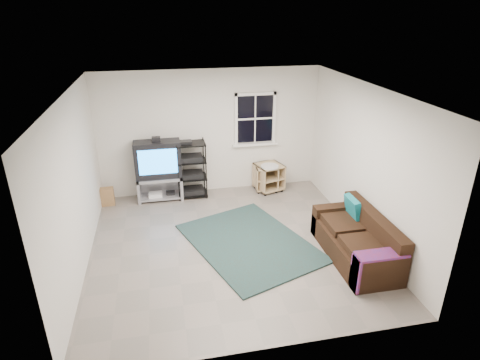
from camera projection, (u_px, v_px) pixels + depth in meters
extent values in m
plane|color=slate|center=(231.00, 245.00, 6.80)|extent=(4.60, 4.60, 0.00)
plane|color=white|center=(229.00, 91.00, 5.76)|extent=(4.60, 4.60, 0.00)
plane|color=silver|center=(210.00, 132.00, 8.35)|extent=(4.60, 0.00, 4.60)
plane|color=silver|center=(268.00, 257.00, 4.21)|extent=(4.60, 0.00, 4.60)
plane|color=silver|center=(75.00, 186.00, 5.86)|extent=(0.00, 4.60, 4.60)
plane|color=silver|center=(365.00, 164.00, 6.70)|extent=(0.00, 4.60, 4.60)
cube|color=black|center=(255.00, 119.00, 8.41)|extent=(0.80, 0.01, 1.02)
cube|color=white|center=(256.00, 94.00, 8.18)|extent=(0.88, 0.06, 0.06)
cube|color=white|center=(255.00, 144.00, 8.59)|extent=(0.98, 0.14, 0.05)
cube|color=white|center=(236.00, 120.00, 8.31)|extent=(0.06, 0.06, 1.10)
cube|color=white|center=(274.00, 118.00, 8.46)|extent=(0.06, 0.06, 1.10)
cube|color=white|center=(255.00, 119.00, 8.39)|extent=(0.78, 0.04, 0.04)
cube|color=#97979F|center=(159.00, 178.00, 8.24)|extent=(0.92, 0.46, 0.06)
cube|color=#97979F|center=(139.00, 189.00, 8.25)|extent=(0.06, 0.46, 0.51)
cube|color=#97979F|center=(181.00, 186.00, 8.41)|extent=(0.06, 0.46, 0.51)
cube|color=#97979F|center=(161.00, 196.00, 8.40)|extent=(0.81, 0.42, 0.04)
cube|color=#97979F|center=(160.00, 184.00, 8.52)|extent=(0.92, 0.04, 0.51)
cube|color=silver|center=(155.00, 195.00, 8.33)|extent=(0.28, 0.22, 0.07)
cube|color=black|center=(171.00, 193.00, 8.42)|extent=(0.18, 0.17, 0.06)
cube|color=black|center=(158.00, 159.00, 8.08)|extent=(0.92, 0.39, 0.75)
cube|color=#1E8CFF|center=(158.00, 162.00, 7.89)|extent=(0.75, 0.01, 0.51)
cube|color=black|center=(156.00, 139.00, 7.91)|extent=(0.17, 0.12, 0.09)
cylinder|color=black|center=(178.00, 174.00, 8.09)|extent=(0.02, 0.02, 1.22)
cylinder|color=black|center=(206.00, 172.00, 8.19)|extent=(0.02, 0.02, 1.22)
cylinder|color=black|center=(177.00, 166.00, 8.45)|extent=(0.02, 0.02, 1.22)
cylinder|color=black|center=(204.00, 165.00, 8.56)|extent=(0.02, 0.02, 1.22)
cube|color=black|center=(193.00, 193.00, 8.54)|extent=(0.61, 0.44, 0.02)
cube|color=black|center=(192.00, 190.00, 8.52)|extent=(0.48, 0.35, 0.10)
cube|color=black|center=(192.00, 177.00, 8.40)|extent=(0.61, 0.44, 0.02)
cube|color=black|center=(192.00, 174.00, 8.37)|extent=(0.48, 0.35, 0.10)
cube|color=black|center=(191.00, 161.00, 8.25)|extent=(0.61, 0.44, 0.02)
cube|color=black|center=(191.00, 158.00, 8.22)|extent=(0.48, 0.35, 0.10)
cube|color=black|center=(190.00, 144.00, 8.10)|extent=(0.61, 0.44, 0.02)
cube|color=tan|center=(266.00, 166.00, 8.63)|extent=(0.50, 0.50, 0.02)
cube|color=tan|center=(266.00, 187.00, 8.83)|extent=(0.50, 0.50, 0.02)
cube|color=tan|center=(256.00, 177.00, 8.70)|extent=(0.06, 0.47, 0.51)
cube|color=tan|center=(276.00, 176.00, 8.75)|extent=(0.06, 0.47, 0.51)
cube|color=tan|center=(264.00, 173.00, 8.93)|extent=(0.43, 0.05, 0.51)
cube|color=tan|center=(266.00, 178.00, 8.74)|extent=(0.46, 0.48, 0.02)
cylinder|color=black|center=(259.00, 192.00, 8.65)|extent=(0.05, 0.05, 0.05)
cylinder|color=black|center=(272.00, 184.00, 9.03)|extent=(0.05, 0.05, 0.05)
cube|color=tan|center=(269.00, 165.00, 8.60)|extent=(0.66, 0.66, 0.02)
cube|color=tan|center=(268.00, 187.00, 8.80)|extent=(0.66, 0.66, 0.02)
cube|color=tan|center=(259.00, 178.00, 8.59)|extent=(0.17, 0.52, 0.53)
cube|color=tan|center=(279.00, 174.00, 8.81)|extent=(0.17, 0.52, 0.53)
cube|color=tan|center=(263.00, 172.00, 8.91)|extent=(0.47, 0.16, 0.53)
cube|color=tan|center=(269.00, 177.00, 8.71)|extent=(0.61, 0.62, 0.02)
cylinder|color=black|center=(265.00, 194.00, 8.56)|extent=(0.06, 0.06, 0.06)
cylinder|color=black|center=(272.00, 183.00, 9.08)|extent=(0.06, 0.06, 0.06)
cylinder|color=silver|center=(270.00, 166.00, 8.47)|extent=(0.38, 0.38, 0.03)
cube|color=black|center=(354.00, 247.00, 6.39)|extent=(0.79, 1.76, 0.37)
cube|color=black|center=(374.00, 225.00, 6.30)|extent=(0.21, 1.76, 0.38)
cube|color=black|center=(335.00, 219.00, 7.05)|extent=(0.79, 0.21, 0.55)
cube|color=black|center=(380.00, 272.00, 5.66)|extent=(0.79, 0.21, 0.55)
cube|color=black|center=(363.00, 247.00, 5.97)|extent=(0.53, 0.63, 0.11)
cube|color=black|center=(342.00, 224.00, 6.60)|extent=(0.53, 0.63, 0.11)
cube|color=teal|center=(353.00, 208.00, 6.68)|extent=(0.18, 0.42, 0.37)
cube|color=#0D2598|center=(382.00, 255.00, 5.54)|extent=(0.73, 0.26, 0.04)
cube|color=#0D2598|center=(355.00, 274.00, 5.59)|extent=(0.04, 0.26, 0.51)
cube|color=black|center=(249.00, 243.00, 6.84)|extent=(2.42, 2.80, 0.03)
cube|color=#997244|center=(108.00, 197.00, 8.09)|extent=(0.27, 0.18, 0.37)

